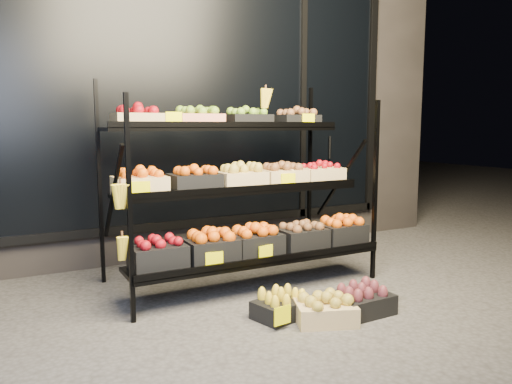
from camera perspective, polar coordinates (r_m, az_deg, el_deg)
ground at (r=3.72m, az=2.78°, el=-12.75°), size 24.00×24.00×0.00m
building at (r=5.88m, az=-10.44°, el=11.93°), size 6.00×2.08×3.50m
display_rack at (r=4.04m, az=-1.66°, el=0.41°), size 2.18×1.02×1.73m
tag_floor_a at (r=3.27m, az=3.03°, el=-14.55°), size 0.13×0.01×0.12m
tag_floor_b at (r=3.57m, az=10.74°, el=-12.77°), size 0.13×0.01×0.12m
floor_crate_midleft at (r=3.47m, az=2.87°, el=-12.79°), size 0.41×0.34×0.19m
floor_crate_midright at (r=3.41m, az=7.93°, el=-13.10°), size 0.46×0.41×0.20m
floor_crate_right at (r=3.60m, az=11.94°, el=-11.99°), size 0.41×0.31×0.20m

